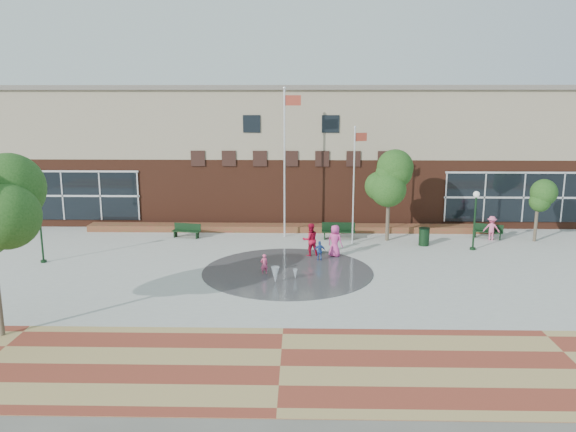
{
  "coord_description": "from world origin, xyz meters",
  "views": [
    {
      "loc": [
        0.62,
        -23.49,
        8.37
      ],
      "look_at": [
        0.0,
        4.0,
        2.6
      ],
      "focal_mm": 35.0,
      "sensor_mm": 36.0,
      "label": 1
    }
  ],
  "objects_px": {
    "trash_can": "(424,237)",
    "child_splash": "(264,264)",
    "flagpole_left": "(285,155)",
    "flagpole_right": "(354,179)",
    "bench_left": "(187,233)"
  },
  "relations": [
    {
      "from": "bench_left",
      "to": "child_splash",
      "type": "relative_size",
      "value": 1.76
    },
    {
      "from": "child_splash",
      "to": "trash_can",
      "type": "bearing_deg",
      "value": -171.7
    },
    {
      "from": "bench_left",
      "to": "child_splash",
      "type": "distance_m",
      "value": 8.9
    },
    {
      "from": "flagpole_left",
      "to": "flagpole_right",
      "type": "distance_m",
      "value": 4.5
    },
    {
      "from": "flagpole_left",
      "to": "child_splash",
      "type": "xyz_separation_m",
      "value": [
        -0.82,
        -7.65,
        -4.53
      ]
    },
    {
      "from": "child_splash",
      "to": "bench_left",
      "type": "bearing_deg",
      "value": -78.12
    },
    {
      "from": "flagpole_left",
      "to": "bench_left",
      "type": "bearing_deg",
      "value": -179.58
    },
    {
      "from": "bench_left",
      "to": "trash_can",
      "type": "bearing_deg",
      "value": 6.26
    },
    {
      "from": "flagpole_left",
      "to": "child_splash",
      "type": "relative_size",
      "value": 8.85
    },
    {
      "from": "flagpole_left",
      "to": "bench_left",
      "type": "relative_size",
      "value": 5.04
    },
    {
      "from": "flagpole_left",
      "to": "trash_can",
      "type": "bearing_deg",
      "value": -17.63
    },
    {
      "from": "trash_can",
      "to": "bench_left",
      "type": "bearing_deg",
      "value": 173.79
    },
    {
      "from": "flagpole_left",
      "to": "trash_can",
      "type": "distance_m",
      "value": 9.47
    },
    {
      "from": "flagpole_left",
      "to": "bench_left",
      "type": "xyz_separation_m",
      "value": [
        -6.05,
        -0.45,
        -4.76
      ]
    },
    {
      "from": "trash_can",
      "to": "child_splash",
      "type": "height_order",
      "value": "trash_can"
    }
  ]
}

